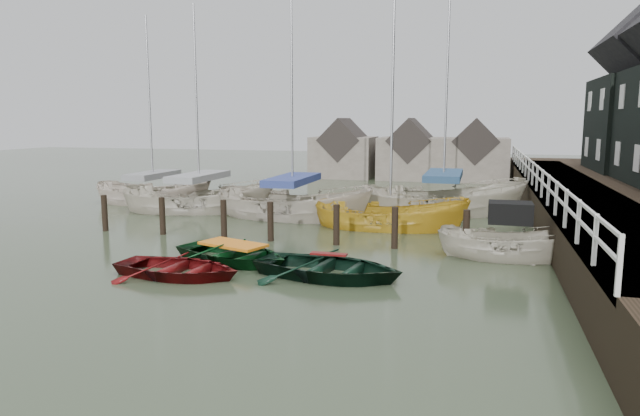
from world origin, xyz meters
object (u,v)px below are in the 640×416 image
(rowboat_dkgreen, at_px, (329,278))
(motorboat, at_px, (508,256))
(sailboat_a, at_px, (200,210))
(rowboat_red, at_px, (179,276))
(sailboat_d, at_px, (443,212))
(sailboat_b, at_px, (293,216))
(sailboat_c, at_px, (390,228))
(sailboat_e, at_px, (154,203))
(rowboat_green, at_px, (233,262))

(rowboat_dkgreen, distance_m, motorboat, 5.96)
(rowboat_dkgreen, distance_m, sailboat_a, 12.82)
(rowboat_red, height_order, sailboat_d, sailboat_d)
(rowboat_red, relative_size, sailboat_b, 0.33)
(rowboat_red, height_order, sailboat_a, sailboat_a)
(sailboat_b, bearing_deg, motorboat, -114.97)
(sailboat_c, bearing_deg, sailboat_e, 73.67)
(rowboat_dkgreen, relative_size, sailboat_a, 0.38)
(rowboat_green, distance_m, sailboat_e, 13.47)
(rowboat_red, height_order, rowboat_dkgreen, rowboat_dkgreen)
(rowboat_red, height_order, motorboat, motorboat)
(motorboat, xyz_separation_m, sailboat_e, (-16.95, 7.39, -0.03))
(sailboat_d, bearing_deg, motorboat, -179.26)
(rowboat_green, relative_size, sailboat_d, 0.30)
(rowboat_green, relative_size, sailboat_a, 0.36)
(motorboat, bearing_deg, rowboat_green, 108.57)
(sailboat_a, height_order, sailboat_b, sailboat_b)
(sailboat_a, bearing_deg, sailboat_d, -94.28)
(rowboat_red, height_order, rowboat_green, rowboat_green)
(sailboat_e, bearing_deg, rowboat_green, -140.11)
(sailboat_a, distance_m, sailboat_d, 11.28)
(motorboat, distance_m, sailboat_c, 5.92)
(sailboat_a, distance_m, sailboat_c, 9.42)
(motorboat, bearing_deg, rowboat_dkgreen, 126.42)
(sailboat_b, height_order, sailboat_d, sailboat_d)
(sailboat_a, xyz_separation_m, sailboat_d, (11.03, 2.36, 0.00))
(sailboat_b, distance_m, sailboat_d, 6.90)
(rowboat_green, bearing_deg, sailboat_d, -7.99)
(motorboat, distance_m, sailboat_e, 18.49)
(sailboat_a, relative_size, sailboat_e, 1.02)
(rowboat_green, relative_size, sailboat_c, 0.35)
(rowboat_red, xyz_separation_m, sailboat_a, (-4.75, 10.37, 0.06))
(sailboat_a, bearing_deg, rowboat_green, -163.29)
(rowboat_green, distance_m, sailboat_a, 10.17)
(motorboat, xyz_separation_m, sailboat_d, (-2.52, 8.20, -0.04))
(sailboat_c, height_order, sailboat_d, sailboat_d)
(rowboat_dkgreen, bearing_deg, sailboat_a, 51.64)
(rowboat_red, distance_m, sailboat_a, 11.40)
(sailboat_c, bearing_deg, rowboat_red, 150.72)
(rowboat_red, distance_m, sailboat_d, 14.20)
(rowboat_dkgreen, bearing_deg, sailboat_b, 32.84)
(sailboat_d, bearing_deg, rowboat_red, 137.41)
(rowboat_green, height_order, sailboat_c, sailboat_c)
(sailboat_d, bearing_deg, sailboat_a, 85.76)
(rowboat_green, relative_size, rowboat_dkgreen, 0.94)
(motorboat, distance_m, sailboat_d, 8.58)
(rowboat_dkgreen, relative_size, motorboat, 0.96)
(sailboat_a, height_order, sailboat_e, sailboat_a)
(sailboat_b, bearing_deg, sailboat_e, 81.89)
(sailboat_c, bearing_deg, rowboat_dkgreen, 174.57)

